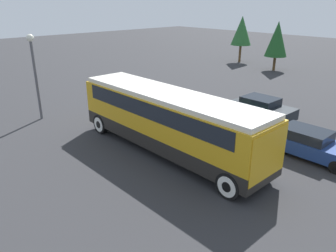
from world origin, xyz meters
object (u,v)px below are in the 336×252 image
Objects in this scene: parked_car_mid at (241,119)px; parked_car_far at (307,143)px; tour_bus at (169,117)px; parked_car_near at (261,108)px; lamp_post at (34,64)px.

parked_car_far is (4.14, -0.47, -0.01)m from parked_car_mid.
parked_car_mid is at bearing 82.92° from tour_bus.
lamp_post reaches higher than parked_car_near.
parked_car_near is at bearing 87.66° from tour_bus.
parked_car_mid is at bearing -83.07° from parked_car_near.
lamp_post is (-13.95, -7.20, 2.81)m from parked_car_far.
lamp_post reaches higher than tour_bus.
parked_car_mid is (0.32, -2.61, -0.01)m from parked_car_near.
lamp_post is (-9.50, -10.28, 2.79)m from parked_car_near.
parked_car_near is 14.27m from lamp_post.
parked_car_near is 0.77× the size of lamp_post.
tour_bus is 6.74m from parked_car_far.
tour_bus is 2.72× the size of parked_car_near.
parked_car_mid is at bearing 38.00° from lamp_post.
parked_car_mid is 0.78× the size of lamp_post.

